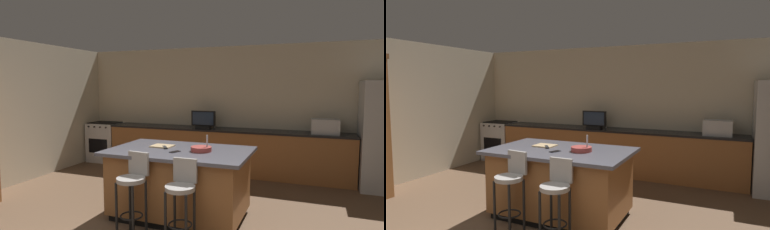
% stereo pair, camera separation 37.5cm
% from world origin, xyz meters
% --- Properties ---
extents(wall_back, '(7.28, 0.12, 2.63)m').
position_xyz_m(wall_back, '(0.00, 4.68, 1.31)').
color(wall_back, beige).
rests_on(wall_back, ground_plane).
extents(wall_left, '(0.12, 5.08, 2.63)m').
position_xyz_m(wall_left, '(-3.44, 2.34, 1.31)').
color(wall_left, beige).
rests_on(wall_left, ground_plane).
extents(counter_back, '(5.02, 0.62, 0.91)m').
position_xyz_m(counter_back, '(-0.09, 4.30, 0.46)').
color(counter_back, brown).
rests_on(counter_back, ground_plane).
extents(kitchen_island, '(1.89, 1.19, 0.93)m').
position_xyz_m(kitchen_island, '(-0.02, 1.91, 0.48)').
color(kitchen_island, black).
rests_on(kitchen_island, ground_plane).
extents(range_oven, '(0.72, 0.63, 0.93)m').
position_xyz_m(range_oven, '(-2.97, 4.30, 0.46)').
color(range_oven, '#B7BABF').
rests_on(range_oven, ground_plane).
extents(microwave, '(0.48, 0.36, 0.27)m').
position_xyz_m(microwave, '(1.87, 4.30, 1.05)').
color(microwave, '#B7BABF').
rests_on(microwave, counter_back).
extents(tv_monitor, '(0.52, 0.16, 0.36)m').
position_xyz_m(tv_monitor, '(-0.48, 4.25, 1.08)').
color(tv_monitor, black).
rests_on(tv_monitor, counter_back).
extents(sink_faucet_back, '(0.02, 0.02, 0.24)m').
position_xyz_m(sink_faucet_back, '(-0.28, 4.40, 1.03)').
color(sink_faucet_back, '#B2B2B7').
rests_on(sink_faucet_back, counter_back).
extents(sink_faucet_island, '(0.02, 0.02, 0.22)m').
position_xyz_m(sink_faucet_island, '(0.37, 1.91, 1.04)').
color(sink_faucet_island, '#B2B2B7').
rests_on(sink_faucet_island, kitchen_island).
extents(bar_stool_left, '(0.34, 0.36, 1.00)m').
position_xyz_m(bar_stool_left, '(-0.32, 1.20, 0.60)').
color(bar_stool_left, gray).
rests_on(bar_stool_left, ground_plane).
extents(bar_stool_right, '(0.34, 0.34, 0.97)m').
position_xyz_m(bar_stool_right, '(0.30, 1.21, 0.58)').
color(bar_stool_right, gray).
rests_on(bar_stool_right, ground_plane).
extents(fruit_bowl, '(0.28, 0.28, 0.06)m').
position_xyz_m(fruit_bowl, '(0.29, 1.90, 0.96)').
color(fruit_bowl, '#993833').
rests_on(fruit_bowl, kitchen_island).
extents(cell_phone, '(0.12, 0.17, 0.01)m').
position_xyz_m(cell_phone, '(-0.01, 1.73, 0.94)').
color(cell_phone, black).
rests_on(cell_phone, kitchen_island).
extents(tv_remote, '(0.14, 0.16, 0.02)m').
position_xyz_m(tv_remote, '(-0.25, 1.93, 0.94)').
color(tv_remote, black).
rests_on(tv_remote, kitchen_island).
extents(cutting_board, '(0.30, 0.25, 0.02)m').
position_xyz_m(cutting_board, '(-0.33, 2.01, 0.94)').
color(cutting_board, tan).
rests_on(cutting_board, kitchen_island).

